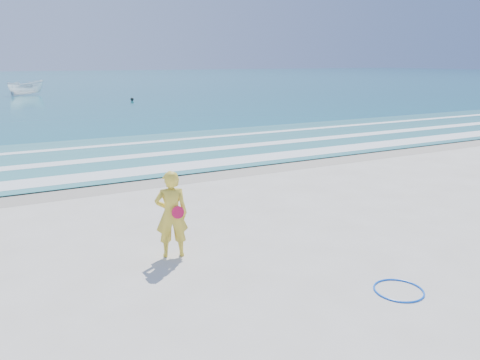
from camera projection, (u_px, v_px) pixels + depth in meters
name	position (u px, v px, depth m)	size (l,w,h in m)	color
ground	(302.00, 278.00, 9.22)	(400.00, 400.00, 0.00)	silver
wet_sand	(156.00, 179.00, 16.90)	(400.00, 2.40, 0.00)	#B2A893
ocean	(12.00, 81.00, 98.87)	(400.00, 190.00, 0.04)	#19727F
shallow	(121.00, 154.00, 21.16)	(400.00, 10.00, 0.01)	#59B7AD
foam_near	(146.00, 170.00, 18.00)	(400.00, 1.40, 0.01)	white
foam_mid	(126.00, 157.00, 20.48)	(400.00, 0.90, 0.01)	white
foam_far	(108.00, 145.00, 23.30)	(400.00, 0.60, 0.01)	white
hoop	(399.00, 290.00, 8.69)	(0.92, 0.92, 0.03)	blue
boat	(26.00, 88.00, 57.09)	(1.73, 4.59, 1.77)	white
buoy	(132.00, 99.00, 48.95)	(0.35, 0.35, 0.35)	black
woman	(171.00, 214.00, 10.03)	(0.80, 0.64, 1.92)	yellow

